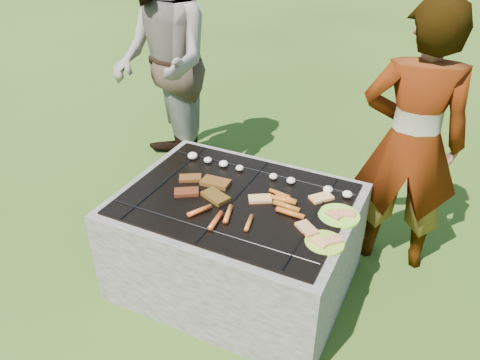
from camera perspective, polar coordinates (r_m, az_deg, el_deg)
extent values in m
plane|color=#254310|center=(2.99, -0.43, -11.97)|extent=(60.00, 60.00, 0.00)
cube|color=#A39B91|center=(3.09, 2.95, -3.17)|extent=(1.30, 0.18, 0.60)
cube|color=gray|center=(2.52, -4.73, -12.77)|extent=(1.30, 0.18, 0.60)
cube|color=gray|center=(3.03, -10.01, -4.44)|extent=(0.18, 0.64, 0.60)
cube|color=gray|center=(2.64, 10.66, -10.75)|extent=(0.18, 0.64, 0.60)
cube|color=black|center=(2.83, -0.45, -8.45)|extent=(0.94, 0.64, 0.48)
sphere|color=#FF5914|center=(2.69, -0.47, -4.86)|extent=(0.10, 0.10, 0.10)
cube|color=black|center=(2.60, -0.48, -2.28)|extent=(1.20, 0.90, 0.01)
cylinder|color=black|center=(2.80, -8.75, 0.11)|extent=(0.01, 0.88, 0.01)
cylinder|color=black|center=(2.60, -0.49, -2.17)|extent=(0.01, 0.88, 0.01)
cylinder|color=black|center=(2.47, 8.93, -4.70)|extent=(0.01, 0.88, 0.01)
cylinder|color=black|center=(2.37, -3.96, -6.03)|extent=(1.18, 0.01, 0.01)
cylinder|color=black|center=(2.85, 2.39, 1.05)|extent=(1.18, 0.01, 0.01)
ellipsoid|color=silver|center=(2.99, -5.79, 2.96)|extent=(0.06, 0.06, 0.04)
ellipsoid|color=beige|center=(2.94, -3.93, 2.45)|extent=(0.05, 0.05, 0.04)
ellipsoid|color=white|center=(2.89, -2.02, 2.00)|extent=(0.06, 0.06, 0.04)
ellipsoid|color=#F2E2CD|center=(2.85, -0.04, 1.47)|extent=(0.05, 0.05, 0.03)
ellipsoid|color=beige|center=(2.77, 4.09, 0.45)|extent=(0.05, 0.05, 0.03)
ellipsoid|color=beige|center=(2.74, 6.24, -0.06)|extent=(0.05, 0.05, 0.04)
ellipsoid|color=#F1E9CC|center=(2.68, 10.68, -1.14)|extent=(0.06, 0.06, 0.04)
ellipsoid|color=beige|center=(2.66, 12.95, -1.70)|extent=(0.06, 0.06, 0.04)
cube|color=#A0591D|center=(2.78, -6.08, 0.24)|extent=(0.15, 0.13, 0.02)
cube|color=#995B1B|center=(2.72, -2.98, -0.29)|extent=(0.17, 0.10, 0.02)
cube|color=maroon|center=(2.65, -6.54, -1.46)|extent=(0.16, 0.14, 0.02)
cube|color=brown|center=(2.59, -3.00, -2.02)|extent=(0.18, 0.14, 0.02)
cylinder|color=#C47820|center=(2.62, 4.86, -1.69)|extent=(0.13, 0.05, 0.02)
cylinder|color=orange|center=(2.57, 5.28, -2.41)|extent=(0.15, 0.03, 0.03)
cylinder|color=#BB601E|center=(2.52, 5.70, -3.20)|extent=(0.16, 0.04, 0.03)
cylinder|color=#CF5522|center=(2.47, 6.15, -4.02)|extent=(0.16, 0.04, 0.03)
cylinder|color=orange|center=(2.45, -1.46, -4.16)|extent=(0.07, 0.15, 0.03)
cylinder|color=#B95C1E|center=(2.39, 1.09, -5.25)|extent=(0.05, 0.13, 0.02)
cylinder|color=#E35725|center=(2.49, -4.97, -3.74)|extent=(0.09, 0.14, 0.03)
cylinder|color=red|center=(2.41, -2.98, -4.96)|extent=(0.04, 0.15, 0.03)
cylinder|color=#C47820|center=(2.59, 5.68, -2.21)|extent=(0.13, 0.05, 0.02)
cube|color=#DBB470|center=(2.58, 2.46, -2.30)|extent=(0.15, 0.13, 0.02)
cube|color=tan|center=(2.39, 8.15, -5.86)|extent=(0.14, 0.13, 0.02)
cube|color=#F0DB7A|center=(2.63, 9.88, -2.13)|extent=(0.14, 0.14, 0.02)
cylinder|color=#D3FF3C|center=(2.52, 11.94, -4.31)|extent=(0.25, 0.25, 0.01)
cube|color=tan|center=(2.50, 11.41, -4.19)|extent=(0.10, 0.08, 0.01)
cube|color=tan|center=(2.53, 12.75, -3.97)|extent=(0.10, 0.08, 0.02)
cylinder|color=#CDF73B|center=(2.33, 10.27, -7.56)|extent=(0.26, 0.26, 0.01)
cube|color=#E4AD74|center=(2.31, 9.68, -7.43)|extent=(0.10, 0.08, 0.01)
cube|color=tan|center=(2.33, 11.16, -7.17)|extent=(0.11, 0.10, 0.02)
imported|color=#A09485|center=(2.87, 20.16, 4.19)|extent=(0.66, 0.49, 1.66)
imported|color=gray|center=(3.71, -9.59, 13.72)|extent=(1.16, 1.15, 1.89)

